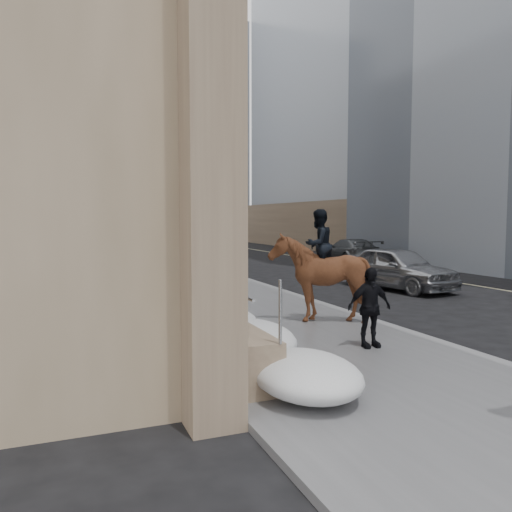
# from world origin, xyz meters

# --- Properties ---
(ground) EXTENTS (140.00, 140.00, 0.00)m
(ground) POSITION_xyz_m (0.00, 0.00, 0.00)
(ground) COLOR black
(ground) RESTS_ON ground
(sidewalk) EXTENTS (5.00, 80.00, 0.12)m
(sidewalk) POSITION_xyz_m (0.00, 10.00, 0.06)
(sidewalk) COLOR #565658
(sidewalk) RESTS_ON ground
(curb) EXTENTS (0.24, 80.00, 0.12)m
(curb) POSITION_xyz_m (2.62, 10.00, 0.06)
(curb) COLOR slate
(curb) RESTS_ON ground
(lane_line) EXTENTS (0.15, 70.00, 0.01)m
(lane_line) POSITION_xyz_m (10.50, 10.00, 0.01)
(lane_line) COLOR #BFB78C
(lane_line) RESTS_ON ground
(limestone_building) EXTENTS (6.10, 44.00, 18.00)m
(limestone_building) POSITION_xyz_m (-5.26, 19.96, 8.90)
(limestone_building) COLOR #8F7A5E
(limestone_building) RESTS_ON ground
(far_podium) EXTENTS (2.00, 80.00, 4.00)m
(far_podium) POSITION_xyz_m (15.50, 10.00, 2.00)
(far_podium) COLOR #79634E
(far_podium) RESTS_ON ground
(bg_building_mid) EXTENTS (30.00, 12.00, 28.00)m
(bg_building_mid) POSITION_xyz_m (4.00, 60.00, 14.00)
(bg_building_mid) COLOR slate
(bg_building_mid) RESTS_ON ground
(bg_building_far) EXTENTS (24.00, 12.00, 20.00)m
(bg_building_far) POSITION_xyz_m (-6.00, 72.00, 10.00)
(bg_building_far) COLOR gray
(bg_building_far) RESTS_ON ground
(streetlight_mid) EXTENTS (1.71, 0.24, 8.00)m
(streetlight_mid) POSITION_xyz_m (2.74, 14.00, 4.58)
(streetlight_mid) COLOR #2D2D30
(streetlight_mid) RESTS_ON ground
(streetlight_far) EXTENTS (1.71, 0.24, 8.00)m
(streetlight_far) POSITION_xyz_m (2.74, 34.00, 4.58)
(streetlight_far) COLOR #2D2D30
(streetlight_far) RESTS_ON ground
(traffic_signal) EXTENTS (4.10, 0.22, 6.00)m
(traffic_signal) POSITION_xyz_m (2.07, 22.00, 4.00)
(traffic_signal) COLOR #2D2D30
(traffic_signal) RESTS_ON ground
(snow_bank) EXTENTS (1.70, 18.10, 0.76)m
(snow_bank) POSITION_xyz_m (-1.42, 8.11, 0.47)
(snow_bank) COLOR white
(snow_bank) RESTS_ON sidewalk
(mounted_horse_left) EXTENTS (1.73, 2.92, 2.81)m
(mounted_horse_left) POSITION_xyz_m (-1.84, 1.51, 1.32)
(mounted_horse_left) COLOR #523418
(mounted_horse_left) RESTS_ON sidewalk
(mounted_horse_right) EXTENTS (2.35, 2.47, 2.74)m
(mounted_horse_right) POSITION_xyz_m (1.26, 2.44, 1.29)
(mounted_horse_right) COLOR #482614
(mounted_horse_right) RESTS_ON sidewalk
(pedestrian) EXTENTS (0.94, 0.44, 1.57)m
(pedestrian) POSITION_xyz_m (0.99, -0.06, 0.90)
(pedestrian) COLOR black
(pedestrian) RESTS_ON sidewalk
(car_silver) EXTENTS (2.65, 4.95, 1.60)m
(car_silver) POSITION_xyz_m (7.00, 6.96, 0.80)
(car_silver) COLOR #96989D
(car_silver) RESTS_ON ground
(car_grey) EXTENTS (2.50, 5.10, 1.43)m
(car_grey) POSITION_xyz_m (11.31, 17.07, 0.71)
(car_grey) COLOR #525559
(car_grey) RESTS_ON ground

